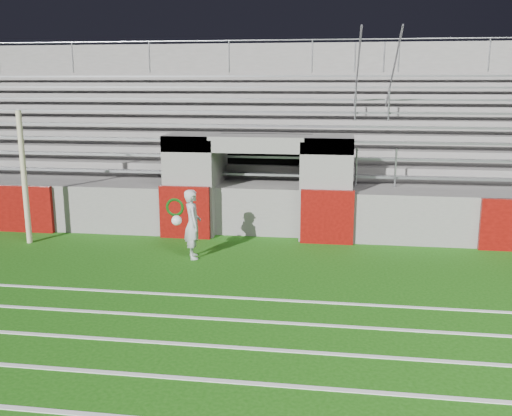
# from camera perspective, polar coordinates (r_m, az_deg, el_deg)

# --- Properties ---
(ground) EXTENTS (90.00, 90.00, 0.00)m
(ground) POSITION_cam_1_polar(r_m,az_deg,el_deg) (11.65, -2.27, -7.15)
(ground) COLOR #19530D
(ground) RESTS_ON ground
(field_post) EXTENTS (0.13, 0.13, 3.26)m
(field_post) POSITION_cam_1_polar(r_m,az_deg,el_deg) (14.99, -22.17, 2.78)
(field_post) COLOR #C2B790
(field_post) RESTS_ON ground
(stadium_structure) EXTENTS (26.00, 8.48, 5.42)m
(stadium_structure) POSITION_cam_1_polar(r_m,az_deg,el_deg) (19.02, 2.09, 5.12)
(stadium_structure) COLOR slate
(stadium_structure) RESTS_ON ground
(goalkeeper_with_ball) EXTENTS (0.73, 0.67, 1.58)m
(goalkeeper_with_ball) POSITION_cam_1_polar(r_m,az_deg,el_deg) (12.91, -6.41, -1.59)
(goalkeeper_with_ball) COLOR #A9B0B3
(goalkeeper_with_ball) RESTS_ON ground
(hose_coil) EXTENTS (0.57, 0.15, 0.64)m
(hose_coil) POSITION_cam_1_polar(r_m,az_deg,el_deg) (14.65, -8.05, -0.12)
(hose_coil) COLOR #0D4517
(hose_coil) RESTS_ON ground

